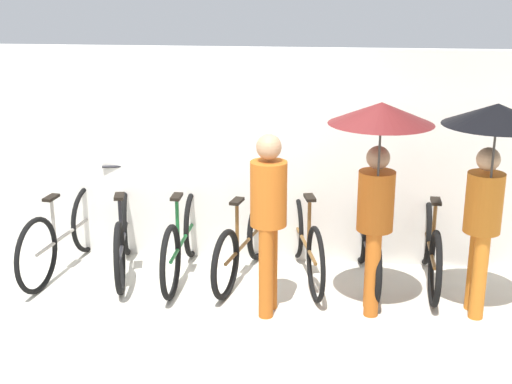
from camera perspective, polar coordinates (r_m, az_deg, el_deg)
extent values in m
plane|color=beige|center=(6.00, -2.70, -12.28)|extent=(30.00, 30.00, 0.00)
cube|color=silver|center=(7.39, -0.57, 2.87)|extent=(12.01, 0.12, 2.23)
torus|color=black|center=(7.99, -13.26, -2.07)|extent=(0.15, 0.74, 0.74)
torus|color=black|center=(7.11, -17.15, -4.87)|extent=(0.15, 0.74, 0.74)
cylinder|color=#A59E93|center=(7.54, -15.09, -3.39)|extent=(0.18, 1.08, 0.04)
cylinder|color=#A59E93|center=(7.31, -15.92, -2.24)|extent=(0.04, 0.04, 0.45)
cube|color=black|center=(7.24, -16.08, -0.44)|extent=(0.12, 0.21, 0.03)
cylinder|color=#A59E93|center=(7.89, -13.43, 0.21)|extent=(0.04, 0.04, 0.67)
cylinder|color=#A59E93|center=(7.80, -13.60, 2.55)|extent=(0.44, 0.09, 0.03)
torus|color=black|center=(7.84, -10.32, -2.42)|extent=(0.20, 0.70, 0.70)
torus|color=black|center=(6.90, -10.86, -5.22)|extent=(0.20, 0.70, 0.70)
cylinder|color=black|center=(7.37, -10.57, -3.74)|extent=(0.25, 0.99, 0.04)
cylinder|color=black|center=(7.12, -10.78, -2.37)|extent=(0.04, 0.04, 0.50)
cube|color=black|center=(7.03, -10.90, -0.34)|extent=(0.13, 0.21, 0.03)
cylinder|color=black|center=(7.74, -10.44, -0.22)|extent=(0.04, 0.04, 0.63)
cylinder|color=black|center=(7.65, -10.57, 2.04)|extent=(0.44, 0.12, 0.03)
torus|color=black|center=(7.68, -5.12, -2.57)|extent=(0.06, 0.72, 0.72)
torus|color=black|center=(6.72, -6.85, -5.61)|extent=(0.06, 0.72, 0.72)
cylinder|color=#19662D|center=(7.20, -5.92, -3.99)|extent=(0.04, 1.05, 0.04)
cylinder|color=#19662D|center=(6.94, -6.30, -2.54)|extent=(0.04, 0.04, 0.52)
cube|color=black|center=(6.85, -6.38, -0.37)|extent=(0.09, 0.20, 0.03)
cylinder|color=#19662D|center=(7.56, -5.19, 0.04)|extent=(0.04, 0.04, 0.73)
cylinder|color=#19662D|center=(7.46, -5.27, 2.74)|extent=(0.44, 0.03, 0.03)
torus|color=black|center=(7.58, 0.22, -2.93)|extent=(0.20, 0.67, 0.67)
torus|color=black|center=(6.69, -2.46, -5.81)|extent=(0.20, 0.67, 0.67)
cylinder|color=brown|center=(7.13, -1.03, -4.28)|extent=(0.25, 1.01, 0.04)
cylinder|color=brown|center=(6.89, -1.53, -2.85)|extent=(0.04, 0.04, 0.50)
cube|color=black|center=(6.80, -1.54, -0.74)|extent=(0.13, 0.21, 0.03)
cylinder|color=brown|center=(7.48, 0.23, -0.57)|extent=(0.04, 0.04, 0.66)
cylinder|color=brown|center=(7.38, 0.23, 1.85)|extent=(0.44, 0.12, 0.03)
torus|color=black|center=(7.65, 3.19, -2.62)|extent=(0.20, 0.71, 0.71)
torus|color=black|center=(6.66, 4.80, -5.77)|extent=(0.20, 0.71, 0.71)
cylinder|color=brown|center=(7.15, 3.94, -4.09)|extent=(0.27, 1.06, 0.04)
cylinder|color=brown|center=(6.88, 4.27, -2.63)|extent=(0.04, 0.04, 0.52)
cube|color=black|center=(6.79, 4.32, -0.45)|extent=(0.13, 0.21, 0.03)
cylinder|color=brown|center=(7.54, 3.23, -0.36)|extent=(0.04, 0.04, 0.63)
cylinder|color=brown|center=(7.45, 3.27, 1.96)|extent=(0.44, 0.12, 0.03)
torus|color=black|center=(7.57, 8.41, -3.06)|extent=(0.12, 0.70, 0.70)
torus|color=black|center=(6.66, 9.41, -6.04)|extent=(0.12, 0.70, 0.70)
cylinder|color=black|center=(7.11, 8.88, -4.45)|extent=(0.12, 1.00, 0.04)
cylinder|color=black|center=(6.84, 9.17, -2.65)|extent=(0.04, 0.04, 0.60)
cube|color=black|center=(6.74, 9.30, -0.13)|extent=(0.11, 0.21, 0.03)
cylinder|color=black|center=(7.47, 8.52, -0.71)|extent=(0.04, 0.04, 0.65)
cylinder|color=black|center=(7.37, 8.63, 1.70)|extent=(0.44, 0.06, 0.03)
torus|color=black|center=(7.67, 13.43, -3.02)|extent=(0.09, 0.71, 0.71)
torus|color=black|center=(6.74, 14.12, -5.96)|extent=(0.09, 0.71, 0.71)
cylinder|color=brown|center=(7.21, 13.76, -4.40)|extent=(0.08, 1.00, 0.04)
cylinder|color=brown|center=(6.95, 14.03, -2.90)|extent=(0.04, 0.04, 0.53)
cube|color=black|center=(6.86, 14.20, -0.71)|extent=(0.10, 0.20, 0.03)
cylinder|color=brown|center=(7.56, 13.62, -0.45)|extent=(0.04, 0.04, 0.72)
cylinder|color=brown|center=(7.46, 13.82, 2.19)|extent=(0.44, 0.05, 0.03)
cylinder|color=#B25619|center=(6.45, 1.15, -5.88)|extent=(0.13, 0.13, 0.84)
cylinder|color=#B25619|center=(6.29, 0.80, -6.51)|extent=(0.13, 0.13, 0.84)
cylinder|color=#B25619|center=(6.13, 1.01, -0.14)|extent=(0.32, 0.32, 0.57)
sphere|color=tan|center=(6.01, 1.03, 3.63)|extent=(0.22, 0.22, 0.22)
cylinder|color=#B25619|center=(6.58, 9.25, -5.93)|extent=(0.13, 0.13, 0.78)
cylinder|color=#B25619|center=(6.41, 9.30, -6.56)|extent=(0.13, 0.13, 0.78)
cylinder|color=#B25619|center=(6.26, 9.57, -0.71)|extent=(0.32, 0.32, 0.53)
sphere|color=#997051|center=(6.15, 9.75, 2.73)|extent=(0.20, 0.20, 0.20)
cylinder|color=#332D28|center=(6.02, 9.79, 2.22)|extent=(0.02, 0.02, 0.68)
cone|color=#591919|center=(5.93, 10.00, 6.24)|extent=(0.87, 0.87, 0.18)
cylinder|color=#C66B1E|center=(6.74, 17.10, -5.90)|extent=(0.13, 0.13, 0.78)
cylinder|color=#C66B1E|center=(6.58, 17.43, -6.51)|extent=(0.13, 0.13, 0.78)
cylinder|color=#C66B1E|center=(6.44, 17.78, -0.83)|extent=(0.32, 0.32, 0.53)
sphere|color=tan|center=(6.33, 18.10, 2.51)|extent=(0.20, 0.20, 0.20)
cylinder|color=#332D28|center=(6.21, 18.37, 2.01)|extent=(0.02, 0.02, 0.68)
cone|color=black|center=(6.11, 18.75, 5.90)|extent=(0.89, 0.89, 0.18)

